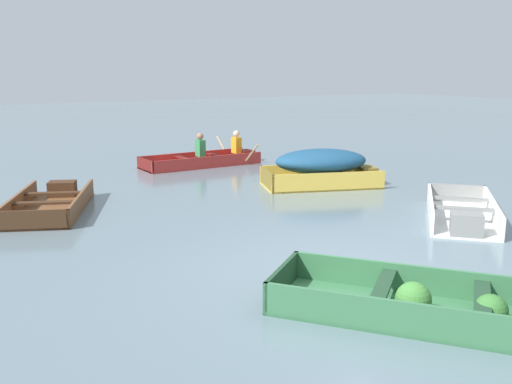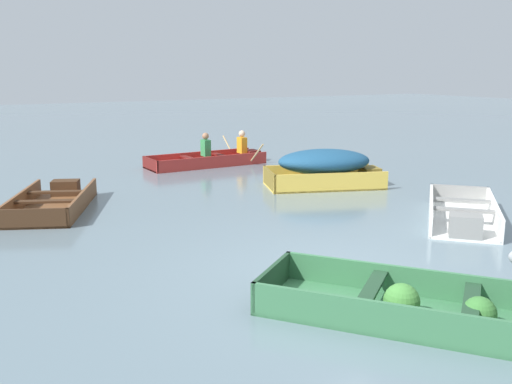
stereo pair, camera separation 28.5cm
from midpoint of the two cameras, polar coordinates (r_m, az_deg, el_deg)
ground_plane at (r=7.47m, az=10.71°, el=-8.01°), size 80.00×80.00×0.00m
dinghy_green_foreground at (r=6.26m, az=18.66°, el=-11.14°), size 2.95×3.31×0.41m
skiff_yellow_near_moored at (r=12.68m, az=7.58°, el=2.67°), size 2.77×1.99×0.83m
skiff_wooden_brown_mid_moored at (r=11.24m, az=-18.87°, el=-0.98°), size 2.11×2.88×0.34m
skiff_white_far_moored at (r=10.28m, az=20.66°, el=-2.20°), size 2.56×2.52×0.38m
rowboat_red_with_crew at (r=15.53m, az=-3.81°, el=3.36°), size 3.23×2.27×0.89m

